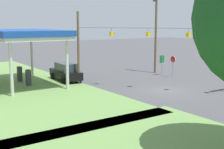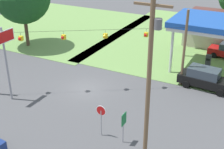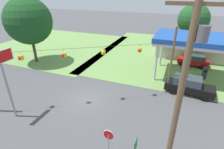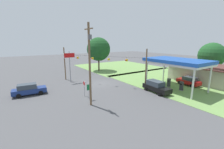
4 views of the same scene
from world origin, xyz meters
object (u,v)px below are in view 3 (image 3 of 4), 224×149
object	(u,v)px
route_sign	(135,148)
tree_behind_station	(193,20)
car_at_pumps_front	(189,85)
utility_pole_main	(180,102)
gas_station_store	(196,46)
fuel_pump_far	(204,74)
gas_station_canopy	(200,41)
fuel_pump_near	(183,71)
stop_sign_overhead	(3,70)
tree_west_verge	(29,21)
stop_sign_roadside	(109,138)
car_at_pumps_rear	(194,60)

from	to	relation	value
route_sign	tree_behind_station	distance (m)	30.23
car_at_pumps_front	utility_pole_main	xyz separation A→B (m)	(-1.27, -11.76, 5.07)
gas_station_store	utility_pole_main	bearing A→B (deg)	-95.06
gas_station_store	fuel_pump_far	world-z (taller)	gas_station_store
car_at_pumps_front	gas_station_canopy	bearing A→B (deg)	86.46
fuel_pump_near	stop_sign_overhead	bearing A→B (deg)	-133.77
gas_station_canopy	fuel_pump_far	size ratio (longest dim) A/B	6.35
tree_west_verge	fuel_pump_far	bearing A→B (deg)	7.25
route_sign	utility_pole_main	world-z (taller)	utility_pole_main
car_at_pumps_front	utility_pole_main	distance (m)	12.87
stop_sign_roadside	route_sign	world-z (taller)	stop_sign_roadside
fuel_pump_far	tree_west_verge	xyz separation A→B (m)	(-24.82, -3.16, 5.60)
fuel_pump_near	stop_sign_roadside	bearing A→B (deg)	-105.47
fuel_pump_far	fuel_pump_near	bearing A→B (deg)	180.00
fuel_pump_near	route_sign	xyz separation A→B (m)	(-2.51, -15.54, 0.91)
fuel_pump_near	stop_sign_roadside	distance (m)	16.15
gas_station_canopy	tree_behind_station	distance (m)	14.30
car_at_pumps_rear	tree_behind_station	distance (m)	10.89
gas_station_canopy	tree_west_verge	xyz separation A→B (m)	(-23.50, -3.16, 1.38)
gas_station_canopy	utility_pole_main	bearing A→B (deg)	-96.62
tree_behind_station	route_sign	bearing A→B (deg)	-96.20
stop_sign_overhead	gas_station_canopy	bearing A→B (deg)	43.66
stop_sign_roadside	fuel_pump_near	bearing A→B (deg)	-105.47
car_at_pumps_rear	route_sign	distance (m)	20.37
tree_west_verge	car_at_pumps_rear	bearing A→B (deg)	17.80
route_sign	car_at_pumps_front	bearing A→B (deg)	73.90
gas_station_canopy	route_sign	world-z (taller)	gas_station_canopy
stop_sign_overhead	tree_behind_station	world-z (taller)	tree_behind_station
stop_sign_overhead	car_at_pumps_rear	bearing A→B (deg)	50.96
stop_sign_roadside	utility_pole_main	size ratio (longest dim) A/B	0.23
gas_station_canopy	fuel_pump_near	xyz separation A→B (m)	(-1.31, -0.00, -4.22)
gas_station_canopy	stop_sign_overhead	size ratio (longest dim) A/B	1.62
car_at_pumps_rear	stop_sign_roadside	bearing A→B (deg)	78.63
fuel_pump_near	car_at_pumps_rear	bearing A→B (deg)	71.84
fuel_pump_near	fuel_pump_far	distance (m)	2.63
route_sign	stop_sign_overhead	bearing A→B (deg)	175.17
gas_station_canopy	utility_pole_main	world-z (taller)	utility_pole_main
fuel_pump_far	stop_sign_overhead	xyz separation A→B (m)	(-16.58, -14.57, 3.91)
gas_station_store	stop_sign_overhead	bearing A→B (deg)	-123.69
utility_pole_main	route_sign	bearing A→B (deg)	161.45
gas_station_store	stop_sign_roadside	bearing A→B (deg)	-103.71
fuel_pump_near	tree_behind_station	xyz separation A→B (m)	(0.74, 14.29, 4.66)
gas_station_canopy	car_at_pumps_front	distance (m)	6.01
gas_station_store	fuel_pump_near	size ratio (longest dim) A/B	7.58
car_at_pumps_rear	tree_west_verge	size ratio (longest dim) A/B	0.46
fuel_pump_near	car_at_pumps_rear	size ratio (longest dim) A/B	0.37
fuel_pump_far	car_at_pumps_rear	distance (m)	4.58
gas_station_canopy	tree_behind_station	xyz separation A→B (m)	(-0.58, 14.28, 0.44)
fuel_pump_far	utility_pole_main	xyz separation A→B (m)	(-3.19, -16.19, 5.27)
gas_station_store	route_sign	xyz separation A→B (m)	(-4.16, -24.38, -0.27)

